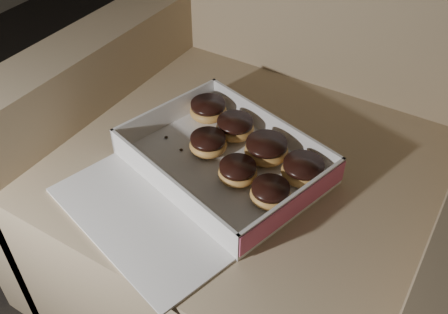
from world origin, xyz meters
TOP-DOWN VIEW (x-y plane):
  - armchair at (-0.19, 0.88)m, footprint 0.95×0.80m
  - bakery_box at (-0.23, 0.71)m, footprint 0.45×0.49m
  - donut_a at (-0.33, 0.86)m, footprint 0.08×0.08m
  - donut_b at (-0.25, 0.84)m, footprint 0.08×0.08m
  - donut_c at (-0.11, 0.71)m, footprint 0.07×0.07m
  - donut_d at (-0.18, 0.73)m, footprint 0.07×0.07m
  - donut_e at (-0.08, 0.79)m, footprint 0.08×0.08m
  - donut_f at (-0.17, 0.81)m, footprint 0.08×0.08m
  - donut_g at (-0.27, 0.77)m, footprint 0.07×0.07m
  - crumb_a at (-0.32, 0.74)m, footprint 0.01×0.01m
  - crumb_b at (-0.37, 0.76)m, footprint 0.01×0.01m
  - crumb_c at (-0.09, 0.70)m, footprint 0.01×0.01m

SIDE VIEW (x-z plane):
  - armchair at x=-0.19m, z-range -0.18..0.81m
  - crumb_a at x=-0.32m, z-range 0.45..0.45m
  - crumb_b at x=-0.37m, z-range 0.45..0.45m
  - crumb_c at x=-0.09m, z-range 0.45..0.45m
  - bakery_box at x=-0.23m, z-range 0.42..0.48m
  - donut_c at x=-0.11m, z-range 0.45..0.49m
  - donut_d at x=-0.18m, z-range 0.45..0.49m
  - donut_g at x=-0.27m, z-range 0.45..0.49m
  - donut_b at x=-0.25m, z-range 0.45..0.49m
  - donut_a at x=-0.33m, z-range 0.45..0.49m
  - donut_e at x=-0.08m, z-range 0.45..0.49m
  - donut_f at x=-0.17m, z-range 0.45..0.49m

